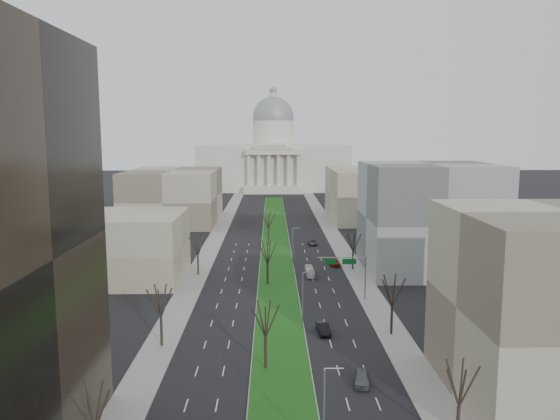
{
  "coord_description": "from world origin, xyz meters",
  "views": [
    {
      "loc": [
        -1.22,
        -28.03,
        30.86
      ],
      "look_at": [
        0.96,
        106.41,
        11.67
      ],
      "focal_mm": 35.0,
      "sensor_mm": 36.0,
      "label": 1
    }
  ],
  "objects": [
    {
      "name": "mast_arm_signs",
      "position": [
        13.49,
        70.03,
        6.11
      ],
      "size": [
        9.12,
        0.24,
        8.09
      ],
      "color": "gray",
      "rests_on": "ground"
    },
    {
      "name": "car_grey_far",
      "position": [
        10.13,
        119.72,
        0.66
      ],
      "size": [
        2.28,
        4.82,
        1.33
      ],
      "primitive_type": "imported",
      "rotation": [
        0.0,
        0.0,
        0.02
      ],
      "color": "#494C51",
      "rests_on": "ground"
    },
    {
      "name": "car_grey_near",
      "position": [
        9.93,
        35.56,
        0.81
      ],
      "size": [
        2.64,
        4.97,
        1.61
      ],
      "primitive_type": "imported",
      "rotation": [
        0.0,
        0.0,
        -0.16
      ],
      "color": "#52545A",
      "rests_on": "ground"
    },
    {
      "name": "tree_left_far",
      "position": [
        -17.2,
        88.0,
        6.84
      ],
      "size": [
        5.28,
        5.28,
        9.5
      ],
      "color": "black",
      "rests_on": "ground"
    },
    {
      "name": "streetlamp_median_c",
      "position": [
        3.76,
        95.0,
        4.81
      ],
      "size": [
        1.9,
        0.2,
        9.16
      ],
      "color": "gray",
      "rests_on": "ground"
    },
    {
      "name": "capitol",
      "position": [
        0.0,
        269.59,
        16.31
      ],
      "size": [
        80.0,
        46.0,
        55.0
      ],
      "color": "beige",
      "rests_on": "ground"
    },
    {
      "name": "streetlamp_median_a",
      "position": [
        3.76,
        20.0,
        4.81
      ],
      "size": [
        1.9,
        0.2,
        9.16
      ],
      "color": "gray",
      "rests_on": "ground"
    },
    {
      "name": "tree_median_c",
      "position": [
        -2.0,
        120.0,
        7.0
      ],
      "size": [
        5.4,
        5.4,
        9.72
      ],
      "color": "black",
      "rests_on": "ground"
    },
    {
      "name": "tree_left_near",
      "position": [
        -17.2,
        18.0,
        6.61
      ],
      "size": [
        5.1,
        5.1,
        9.18
      ],
      "color": "black",
      "rests_on": "ground"
    },
    {
      "name": "median",
      "position": [
        0.0,
        118.99,
        0.1
      ],
      "size": [
        8.0,
        222.03,
        0.2
      ],
      "color": "#999993",
      "rests_on": "ground"
    },
    {
      "name": "tree_left_mid",
      "position": [
        -17.2,
        48.0,
        7.0
      ],
      "size": [
        5.4,
        5.4,
        9.72
      ],
      "color": "black",
      "rests_on": "ground"
    },
    {
      "name": "building_far_left",
      "position": [
        -35.0,
        160.0,
        9.0
      ],
      "size": [
        30.0,
        40.0,
        18.0
      ],
      "primitive_type": "cube",
      "color": "#776C5B",
      "rests_on": "ground"
    },
    {
      "name": "car_black",
      "position": [
        6.8,
        52.79,
        0.79
      ],
      "size": [
        2.07,
        4.92,
        1.58
      ],
      "primitive_type": "imported",
      "rotation": [
        0.0,
        0.0,
        0.08
      ],
      "color": "black",
      "rests_on": "ground"
    },
    {
      "name": "sidewalk_left",
      "position": [
        -17.5,
        95.0,
        0.07
      ],
      "size": [
        5.0,
        330.0,
        0.15
      ],
      "primitive_type": "cube",
      "color": "gray",
      "rests_on": "ground"
    },
    {
      "name": "building_beige_left",
      "position": [
        -33.0,
        85.0,
        7.0
      ],
      "size": [
        26.0,
        22.0,
        14.0
      ],
      "primitive_type": "cube",
      "color": "tan",
      "rests_on": "ground"
    },
    {
      "name": "tree_median_b",
      "position": [
        -2.0,
        80.0,
        7.0
      ],
      "size": [
        5.4,
        5.4,
        9.72
      ],
      "color": "black",
      "rests_on": "ground"
    },
    {
      "name": "box_van",
      "position": [
        7.11,
        87.08,
        0.94
      ],
      "size": [
        1.69,
        6.75,
        1.87
      ],
      "primitive_type": "imported",
      "rotation": [
        0.0,
        0.0,
        0.02
      ],
      "color": "white",
      "rests_on": "ground"
    },
    {
      "name": "building_far_right",
      "position": [
        35.0,
        165.0,
        9.0
      ],
      "size": [
        30.0,
        40.0,
        18.0
      ],
      "primitive_type": "cube",
      "color": "tan",
      "rests_on": "ground"
    },
    {
      "name": "tree_median_a",
      "position": [
        -2.0,
        40.0,
        7.0
      ],
      "size": [
        5.4,
        5.4,
        9.72
      ],
      "color": "black",
      "rests_on": "ground"
    },
    {
      "name": "tree_right_mid",
      "position": [
        17.2,
        52.0,
        7.16
      ],
      "size": [
        5.52,
        5.52,
        9.94
      ],
      "color": "black",
      "rests_on": "ground"
    },
    {
      "name": "car_red",
      "position": [
        13.5,
        96.24,
        0.77
      ],
      "size": [
        2.29,
        5.33,
        1.53
      ],
      "primitive_type": "imported",
      "rotation": [
        0.0,
        0.0,
        0.03
      ],
      "color": "maroon",
      "rests_on": "ground"
    },
    {
      "name": "tree_right_near",
      "position": [
        17.2,
        22.0,
        6.69
      ],
      "size": [
        5.16,
        5.16,
        9.29
      ],
      "color": "black",
      "rests_on": "ground"
    },
    {
      "name": "sidewalk_right",
      "position": [
        17.5,
        95.0,
        0.07
      ],
      "size": [
        5.0,
        330.0,
        0.15
      ],
      "primitive_type": "cube",
      "color": "gray",
      "rests_on": "ground"
    },
    {
      "name": "building_grey_right",
      "position": [
        34.0,
        92.0,
        12.0
      ],
      "size": [
        28.0,
        26.0,
        24.0
      ],
      "primitive_type": "cube",
      "color": "slate",
      "rests_on": "ground"
    },
    {
      "name": "ground",
      "position": [
        0.0,
        120.0,
        0.0
      ],
      "size": [
        600.0,
        600.0,
        0.0
      ],
      "primitive_type": "plane",
      "color": "black",
      "rests_on": "ground"
    },
    {
      "name": "tree_right_far",
      "position": [
        17.2,
        92.0,
        6.53
      ],
      "size": [
        5.04,
        5.04,
        9.07
      ],
      "color": "black",
      "rests_on": "ground"
    },
    {
      "name": "streetlamp_median_b",
      "position": [
        3.76,
        55.0,
        4.81
      ],
      "size": [
        1.9,
        0.2,
        9.16
      ],
      "color": "gray",
      "rests_on": "ground"
    }
  ]
}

